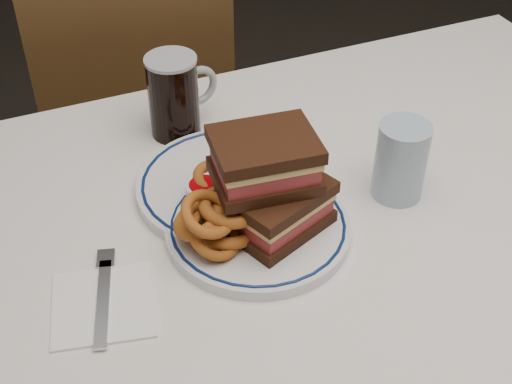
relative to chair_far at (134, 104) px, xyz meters
name	(u,v)px	position (x,y,z in m)	size (l,w,h in m)	color
dining_table	(327,262)	(0.11, -0.77, 0.14)	(1.27, 0.87, 0.75)	silver
chair_far	(134,104)	(0.00, 0.00, 0.00)	(0.47, 0.47, 0.93)	#472D16
main_plate	(258,227)	(-0.01, -0.77, 0.25)	(0.26, 0.26, 0.02)	silver
reuben_sandwich	(271,184)	(0.01, -0.78, 0.33)	(0.17, 0.15, 0.14)	black
onion_rings_main	(215,220)	(-0.07, -0.78, 0.30)	(0.12, 0.11, 0.11)	brown
ketchup_ramekin	(204,192)	(-0.06, -0.70, 0.28)	(0.05, 0.05, 0.03)	white
beer_mug	(175,95)	(-0.03, -0.49, 0.31)	(0.12, 0.08, 0.14)	black
water_glass	(401,161)	(0.22, -0.77, 0.30)	(0.08, 0.08, 0.12)	#8FA8B9
far_plate	(230,185)	(-0.01, -0.67, 0.25)	(0.28, 0.28, 0.02)	silver
onion_rings_far	(232,172)	(-0.01, -0.67, 0.28)	(0.13, 0.12, 0.05)	brown
napkin_fork	(104,302)	(-0.24, -0.82, 0.25)	(0.15, 0.17, 0.01)	white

